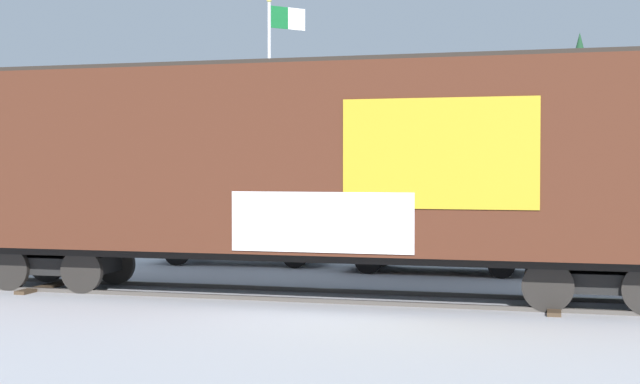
{
  "coord_description": "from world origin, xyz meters",
  "views": [
    {
      "loc": [
        4.94,
        -17.14,
        2.59
      ],
      "look_at": [
        0.62,
        1.87,
        2.04
      ],
      "focal_mm": 49.75,
      "sensor_mm": 36.0,
      "label": 1
    }
  ],
  "objects_px": {
    "flagpole": "(276,87)",
    "parked_car_silver": "(243,231)",
    "parked_car_black": "(439,238)",
    "freight_car": "(309,163)"
  },
  "relations": [
    {
      "from": "freight_car",
      "to": "parked_car_black",
      "type": "xyz_separation_m",
      "value": [
        2.14,
        4.87,
        -1.83
      ]
    },
    {
      "from": "parked_car_silver",
      "to": "parked_car_black",
      "type": "bearing_deg",
      "value": -7.95
    },
    {
      "from": "freight_car",
      "to": "parked_car_black",
      "type": "height_order",
      "value": "freight_car"
    },
    {
      "from": "flagpole",
      "to": "parked_car_black",
      "type": "relative_size",
      "value": 1.77
    },
    {
      "from": "parked_car_black",
      "to": "parked_car_silver",
      "type": "bearing_deg",
      "value": 172.05
    },
    {
      "from": "parked_car_silver",
      "to": "parked_car_black",
      "type": "distance_m",
      "value": 5.36
    },
    {
      "from": "parked_car_silver",
      "to": "parked_car_black",
      "type": "xyz_separation_m",
      "value": [
        5.31,
        -0.74,
        -0.04
      ]
    },
    {
      "from": "freight_car",
      "to": "parked_car_silver",
      "type": "xyz_separation_m",
      "value": [
        -3.16,
        5.61,
        -1.79
      ]
    },
    {
      "from": "flagpole",
      "to": "parked_car_silver",
      "type": "relative_size",
      "value": 1.78
    },
    {
      "from": "flagpole",
      "to": "parked_car_silver",
      "type": "distance_m",
      "value": 8.44
    }
  ]
}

